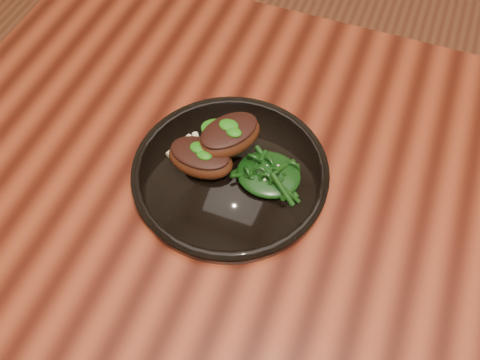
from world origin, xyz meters
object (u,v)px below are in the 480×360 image
(desk, at_px, (406,255))
(plate, at_px, (230,172))
(greens_heap, at_px, (269,172))
(lamb_chop_front, at_px, (200,157))

(desk, relative_size, plate, 5.32)
(plate, bearing_deg, greens_heap, 5.19)
(desk, height_order, plate, plate)
(plate, bearing_deg, desk, 2.21)
(plate, height_order, lamb_chop_front, lamb_chop_front)
(desk, bearing_deg, plate, -177.79)
(greens_heap, bearing_deg, lamb_chop_front, -171.21)
(plate, xyz_separation_m, lamb_chop_front, (-0.04, -0.01, 0.03))
(desk, relative_size, greens_heap, 16.48)
(lamb_chop_front, bearing_deg, plate, 13.54)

